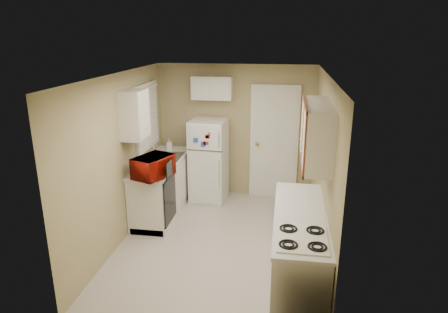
# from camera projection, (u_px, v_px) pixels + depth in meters

# --- Properties ---
(floor) EXTENTS (3.80, 3.80, 0.00)m
(floor) POSITION_uv_depth(u_px,v_px,m) (219.00, 242.00, 5.82)
(floor) COLOR beige
(floor) RESTS_ON ground
(ceiling) EXTENTS (3.80, 3.80, 0.00)m
(ceiling) POSITION_uv_depth(u_px,v_px,m) (218.00, 75.00, 5.10)
(ceiling) COLOR white
(ceiling) RESTS_ON floor
(wall_left) EXTENTS (3.80, 3.80, 0.00)m
(wall_left) POSITION_uv_depth(u_px,v_px,m) (121.00, 159.00, 5.67)
(wall_left) COLOR tan
(wall_left) RESTS_ON floor
(wall_right) EXTENTS (3.80, 3.80, 0.00)m
(wall_right) POSITION_uv_depth(u_px,v_px,m) (323.00, 169.00, 5.26)
(wall_right) COLOR tan
(wall_right) RESTS_ON floor
(wall_back) EXTENTS (2.80, 2.80, 0.00)m
(wall_back) POSITION_uv_depth(u_px,v_px,m) (236.00, 131.00, 7.25)
(wall_back) COLOR tan
(wall_back) RESTS_ON floor
(wall_front) EXTENTS (2.80, 2.80, 0.00)m
(wall_front) POSITION_uv_depth(u_px,v_px,m) (184.00, 228.00, 3.67)
(wall_front) COLOR tan
(wall_front) RESTS_ON floor
(left_counter) EXTENTS (0.60, 1.80, 0.90)m
(left_counter) POSITION_uv_depth(u_px,v_px,m) (163.00, 186.00, 6.69)
(left_counter) COLOR silver
(left_counter) RESTS_ON floor
(dishwasher) EXTENTS (0.03, 0.58, 0.72)m
(dishwasher) POSITION_uv_depth(u_px,v_px,m) (170.00, 199.00, 6.07)
(dishwasher) COLOR black
(dishwasher) RESTS_ON floor
(sink) EXTENTS (0.54, 0.74, 0.16)m
(sink) POSITION_uv_depth(u_px,v_px,m) (165.00, 160.00, 6.71)
(sink) COLOR gray
(sink) RESTS_ON left_counter
(microwave) EXTENTS (0.65, 0.51, 0.38)m
(microwave) POSITION_uv_depth(u_px,v_px,m) (153.00, 167.00, 5.78)
(microwave) COLOR maroon
(microwave) RESTS_ON left_counter
(soap_bottle) EXTENTS (0.12, 0.12, 0.21)m
(soap_bottle) POSITION_uv_depth(u_px,v_px,m) (169.00, 145.00, 7.13)
(soap_bottle) COLOR silver
(soap_bottle) RESTS_ON left_counter
(window_blinds) EXTENTS (0.10, 0.98, 1.08)m
(window_blinds) POSITION_uv_depth(u_px,v_px,m) (147.00, 117.00, 6.53)
(window_blinds) COLOR silver
(window_blinds) RESTS_ON wall_left
(upper_cabinet_left) EXTENTS (0.30, 0.45, 0.70)m
(upper_cabinet_left) POSITION_uv_depth(u_px,v_px,m) (134.00, 115.00, 5.67)
(upper_cabinet_left) COLOR silver
(upper_cabinet_left) RESTS_ON wall_left
(refrigerator) EXTENTS (0.65, 0.64, 1.47)m
(refrigerator) POSITION_uv_depth(u_px,v_px,m) (209.00, 161.00, 7.09)
(refrigerator) COLOR white
(refrigerator) RESTS_ON floor
(cabinet_over_fridge) EXTENTS (0.70, 0.30, 0.40)m
(cabinet_over_fridge) POSITION_uv_depth(u_px,v_px,m) (212.00, 88.00, 6.93)
(cabinet_over_fridge) COLOR silver
(cabinet_over_fridge) RESTS_ON wall_back
(interior_door) EXTENTS (0.86, 0.06, 2.08)m
(interior_door) POSITION_uv_depth(u_px,v_px,m) (274.00, 143.00, 7.17)
(interior_door) COLOR white
(interior_door) RESTS_ON floor
(right_counter) EXTENTS (0.60, 2.00, 0.90)m
(right_counter) POSITION_uv_depth(u_px,v_px,m) (298.00, 249.00, 4.77)
(right_counter) COLOR silver
(right_counter) RESTS_ON floor
(stove) EXTENTS (0.52, 0.64, 0.77)m
(stove) POSITION_uv_depth(u_px,v_px,m) (299.00, 282.00, 4.23)
(stove) COLOR white
(stove) RESTS_ON floor
(upper_cabinet_right) EXTENTS (0.30, 1.20, 0.70)m
(upper_cabinet_right) POSITION_uv_depth(u_px,v_px,m) (317.00, 133.00, 4.63)
(upper_cabinet_right) COLOR silver
(upper_cabinet_right) RESTS_ON wall_right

